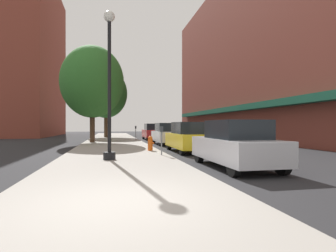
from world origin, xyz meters
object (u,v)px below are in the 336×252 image
parking_meter_far (162,137)px  car_red (153,132)px  parking_meter_near (136,131)px  fire_hydrant (150,143)px  tree_mid (92,82)px  lamppost (109,82)px  tree_near (106,94)px  car_yellow (189,137)px  car_white (167,134)px  car_silver (235,145)px

parking_meter_far → car_red: (1.95, 15.68, -0.14)m
parking_meter_far → parking_meter_near: bearing=90.0°
fire_hydrant → tree_mid: tree_mid is taller
lamppost → tree_near: bearing=91.4°
tree_mid → car_red: tree_mid is taller
parking_meter_near → car_red: bearing=47.7°
lamppost → fire_hydrant: (2.14, 3.57, -2.68)m
fire_hydrant → tree_near: tree_near is taller
fire_hydrant → parking_meter_far: bearing=-85.1°
parking_meter_near → car_yellow: car_yellow is taller
tree_mid → car_yellow: bearing=-56.1°
parking_meter_near → car_yellow: (1.95, -11.27, -0.14)m
lamppost → parking_meter_far: size_ratio=4.50×
fire_hydrant → car_red: car_red is taller
fire_hydrant → tree_mid: size_ratio=0.10×
car_yellow → parking_meter_near: bearing=101.5°
tree_mid → parking_meter_near: bearing=36.4°
parking_meter_near → car_white: size_ratio=0.30×
parking_meter_near → car_silver: bearing=-83.5°
car_white → fire_hydrant: bearing=-109.3°
fire_hydrant → parking_meter_near: size_ratio=0.60×
tree_near → car_red: bearing=-44.6°
fire_hydrant → car_red: (2.15, 13.39, 0.29)m
fire_hydrant → car_red: 13.56m
parking_meter_near → tree_near: size_ratio=0.17×
parking_meter_near → tree_mid: (-3.76, -2.78, 4.07)m
car_silver → car_white: (0.00, 11.97, 0.00)m
fire_hydrant → parking_meter_near: bearing=89.0°
tree_mid → car_silver: tree_mid is taller
tree_near → car_red: tree_near is taller
parking_meter_near → car_silver: 17.21m
car_yellow → tree_near: bearing=106.5°
tree_mid → car_red: bearing=40.7°
lamppost → parking_meter_near: size_ratio=4.50×
fire_hydrant → car_silver: car_silver is taller
tree_near → car_white: size_ratio=1.84×
lamppost → fire_hydrant: 4.95m
lamppost → tree_mid: size_ratio=0.75×
car_yellow → car_red: same height
parking_meter_far → car_yellow: bearing=49.3°
lamppost → car_red: size_ratio=1.37×
parking_meter_far → car_silver: car_silver is taller
car_silver → car_yellow: size_ratio=1.00×
car_red → parking_meter_far: bearing=-98.1°
fire_hydrant → parking_meter_far: parking_meter_far is taller
parking_meter_near → car_silver: (1.95, -17.10, -0.14)m
tree_near → car_yellow: (4.82, -18.16, -4.38)m
car_silver → car_white: 11.97m
car_silver → car_red: bearing=92.0°
parking_meter_near → car_silver: car_silver is taller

